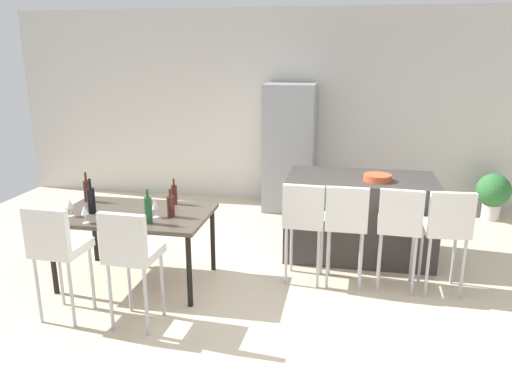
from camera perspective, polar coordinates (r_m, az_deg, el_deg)
ground_plane at (r=4.85m, az=6.65°, el=-11.87°), size 10.00×10.00×0.00m
back_wall at (r=7.50m, az=8.79°, el=9.59°), size 10.00×0.12×2.90m
kitchen_island at (r=5.69m, az=11.97°, el=-2.80°), size 1.64×0.91×0.92m
bar_chair_left at (r=4.84m, az=5.69°, el=-2.92°), size 0.42×0.42×1.05m
bar_chair_middle at (r=4.82m, az=10.52°, el=-3.17°), size 0.40×0.40×1.05m
bar_chair_right at (r=4.85m, az=16.43°, el=-3.45°), size 0.43×0.43×1.05m
bar_chair_far at (r=4.92m, az=21.44°, el=-3.66°), size 0.42×0.42×1.05m
dining_table at (r=4.98m, az=-13.99°, el=-3.01°), size 1.48×0.92×0.74m
dining_chair_near at (r=4.46m, az=-22.30°, el=-5.74°), size 0.42×0.42×1.05m
dining_chair_far at (r=4.15m, az=-14.47°, el=-6.65°), size 0.42×0.42×1.05m
wine_bottle_near at (r=5.45m, az=-19.17°, el=0.18°), size 0.07×0.07×0.31m
wine_bottle_end at (r=4.73m, az=-9.94°, el=-1.63°), size 0.07×0.07×0.28m
wine_bottle_middle at (r=5.12m, az=-9.55°, el=-0.25°), size 0.06×0.06×0.27m
wine_bottle_far at (r=4.57m, az=-12.48°, el=-2.06°), size 0.07×0.07×0.33m
wine_bottle_right at (r=5.02m, az=-18.71°, el=-0.90°), size 0.08×0.08×0.35m
wine_glass_left at (r=4.75m, az=-19.42°, el=-2.01°), size 0.07×0.07×0.17m
wine_glass_corner at (r=4.74m, az=-11.70°, el=-1.48°), size 0.07×0.07×0.17m
wine_glass_inner at (r=4.99m, az=-20.96°, el=-1.32°), size 0.07×0.07×0.17m
refrigerator at (r=7.18m, az=3.94°, el=5.19°), size 0.72×0.68×1.84m
fruit_bowl at (r=5.45m, az=14.02°, el=1.65°), size 0.30×0.30×0.07m
potted_plant at (r=7.53m, az=25.99°, el=-0.06°), size 0.46×0.46×0.65m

